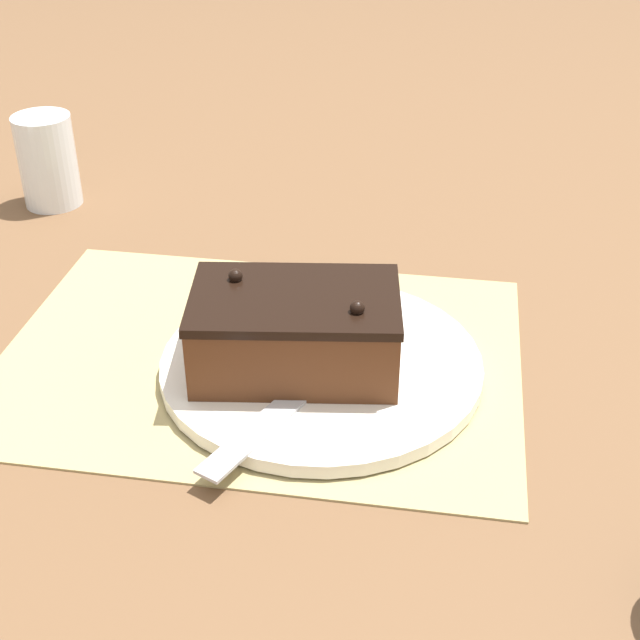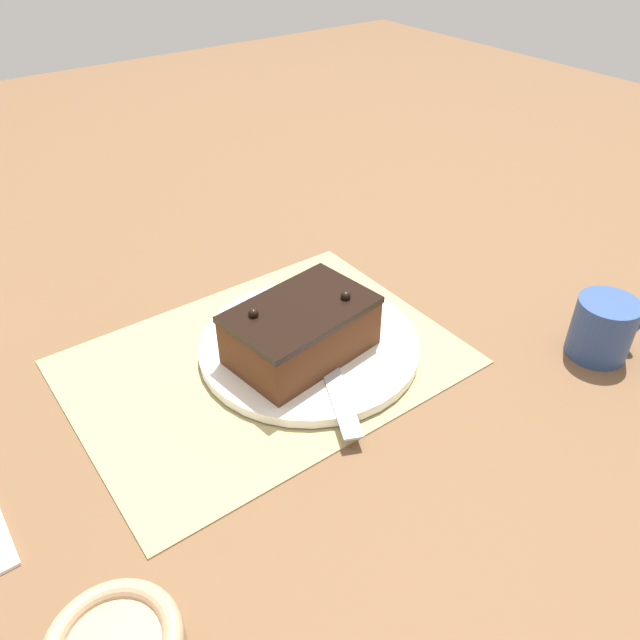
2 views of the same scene
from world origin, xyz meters
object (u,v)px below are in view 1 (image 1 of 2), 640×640
Objects in this scene: drinking_glass at (48,161)px; serving_knife at (314,377)px; chocolate_cake at (295,330)px; cake_plate at (321,364)px.

serving_knife is at bearing -41.54° from drinking_glass.
drinking_glass is (-0.35, 0.31, 0.00)m from chocolate_cake.
serving_knife is 0.50m from drinking_glass.
serving_knife reaches higher than cake_plate.
chocolate_cake is 0.04m from serving_knife.
chocolate_cake is at bearing -41.09° from drinking_glass.
serving_knife is (-0.00, -0.03, 0.01)m from cake_plate.
cake_plate is 1.50× the size of chocolate_cake.
drinking_glass is at bearing -17.35° from serving_knife.
chocolate_cake is (-0.02, -0.01, 0.04)m from cake_plate.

